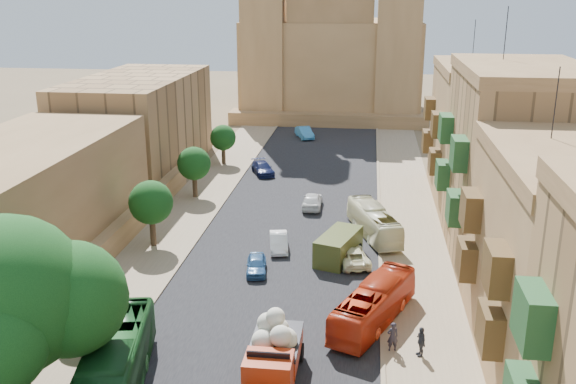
% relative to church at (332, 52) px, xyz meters
% --- Properties ---
extents(road_surface, '(14.00, 140.00, 0.01)m').
position_rel_church_xyz_m(road_surface, '(0.00, -48.61, -9.51)').
color(road_surface, black).
rests_on(road_surface, ground).
extents(sidewalk_east, '(5.00, 140.00, 0.01)m').
position_rel_church_xyz_m(sidewalk_east, '(9.50, -48.61, -9.51)').
color(sidewalk_east, '#8B775B').
rests_on(sidewalk_east, ground).
extents(sidewalk_west, '(5.00, 140.00, 0.01)m').
position_rel_church_xyz_m(sidewalk_west, '(-9.50, -48.61, -9.51)').
color(sidewalk_west, '#8B775B').
rests_on(sidewalk_west, ground).
extents(kerb_east, '(0.25, 140.00, 0.12)m').
position_rel_church_xyz_m(kerb_east, '(7.00, -48.61, -9.46)').
color(kerb_east, '#8B775B').
rests_on(kerb_east, ground).
extents(kerb_west, '(0.25, 140.00, 0.12)m').
position_rel_church_xyz_m(kerb_west, '(-7.00, -48.61, -9.46)').
color(kerb_west, '#8B775B').
rests_on(kerb_west, ground).
extents(townhouse_b, '(9.00, 14.00, 14.90)m').
position_rel_church_xyz_m(townhouse_b, '(15.95, -67.61, -3.86)').
color(townhouse_b, olive).
rests_on(townhouse_b, ground).
extents(townhouse_c, '(9.00, 14.00, 17.40)m').
position_rel_church_xyz_m(townhouse_c, '(15.95, -53.61, -2.61)').
color(townhouse_c, '#9F7548').
rests_on(townhouse_c, ground).
extents(townhouse_d, '(9.00, 14.00, 15.90)m').
position_rel_church_xyz_m(townhouse_d, '(15.95, -39.61, -3.36)').
color(townhouse_d, olive).
rests_on(townhouse_d, ground).
extents(west_wall, '(1.00, 40.00, 1.80)m').
position_rel_church_xyz_m(west_wall, '(-12.50, -58.61, -8.62)').
color(west_wall, olive).
rests_on(west_wall, ground).
extents(west_building_low, '(10.00, 28.00, 8.40)m').
position_rel_church_xyz_m(west_building_low, '(-18.00, -60.61, -5.32)').
color(west_building_low, brown).
rests_on(west_building_low, ground).
extents(west_building_mid, '(10.00, 22.00, 10.00)m').
position_rel_church_xyz_m(west_building_mid, '(-18.00, -34.61, -4.52)').
color(west_building_mid, '#9F7548').
rests_on(west_building_mid, ground).
extents(church, '(28.00, 22.50, 36.30)m').
position_rel_church_xyz_m(church, '(0.00, 0.00, 0.00)').
color(church, olive).
rests_on(church, ground).
extents(ficus_tree, '(9.41, 8.66, 9.41)m').
position_rel_church_xyz_m(ficus_tree, '(-9.42, -74.61, -3.95)').
color(ficus_tree, '#37291B').
rests_on(ficus_tree, ground).
extents(street_tree_a, '(2.79, 2.79, 4.29)m').
position_rel_church_xyz_m(street_tree_a, '(-10.00, -66.61, -6.66)').
color(street_tree_a, '#37291B').
rests_on(street_tree_a, ground).
extents(street_tree_b, '(3.30, 3.30, 5.07)m').
position_rel_church_xyz_m(street_tree_b, '(-10.00, -54.61, -6.12)').
color(street_tree_b, '#37291B').
rests_on(street_tree_b, ground).
extents(street_tree_c, '(3.09, 3.09, 4.75)m').
position_rel_church_xyz_m(street_tree_c, '(-10.00, -42.61, -6.34)').
color(street_tree_c, '#37291B').
rests_on(street_tree_c, ground).
extents(street_tree_d, '(2.83, 2.83, 4.35)m').
position_rel_church_xyz_m(street_tree_d, '(-10.00, -30.61, -6.61)').
color(street_tree_d, '#37291B').
rests_on(street_tree_d, ground).
extents(red_truck, '(2.52, 6.32, 3.68)m').
position_rel_church_xyz_m(red_truck, '(1.63, -71.24, -7.90)').
color(red_truck, '#AC2A0D').
rests_on(red_truck, ground).
extents(olive_pickup, '(3.42, 5.11, 1.94)m').
position_rel_church_xyz_m(olive_pickup, '(4.00, -55.49, -8.57)').
color(olive_pickup, '#3E471A').
rests_on(olive_pickup, ground).
extents(bus_green_north, '(4.40, 10.84, 2.94)m').
position_rel_church_xyz_m(bus_green_north, '(-5.67, -73.11, -8.04)').
color(bus_green_north, '#194E20').
rests_on(bus_green_north, ground).
extents(bus_red_east, '(5.17, 8.67, 2.38)m').
position_rel_church_xyz_m(bus_red_east, '(6.50, -64.45, -8.32)').
color(bus_red_east, red).
rests_on(bus_red_east, ground).
extents(bus_cream_east, '(4.47, 8.48, 2.31)m').
position_rel_church_xyz_m(bus_cream_east, '(6.50, -50.54, -8.36)').
color(bus_cream_east, beige).
rests_on(bus_cream_east, ground).
extents(car_blue_a, '(1.83, 3.51, 1.14)m').
position_rel_church_xyz_m(car_blue_a, '(-1.43, -58.44, -8.94)').
color(car_blue_a, '#306096').
rests_on(car_blue_a, ground).
extents(car_white_a, '(1.89, 3.83, 1.21)m').
position_rel_church_xyz_m(car_white_a, '(-0.50, -54.20, -8.91)').
color(car_white_a, white).
rests_on(car_white_a, ground).
extents(car_cream, '(2.98, 4.63, 1.19)m').
position_rel_church_xyz_m(car_cream, '(5.00, -56.08, -8.92)').
color(car_cream, '#FFFBC7').
rests_on(car_cream, ground).
extents(car_dkblue, '(3.33, 4.68, 1.26)m').
position_rel_church_xyz_m(car_dkblue, '(-5.00, -34.28, -8.89)').
color(car_dkblue, '#101842').
rests_on(car_dkblue, ground).
extents(car_white_b, '(1.68, 4.11, 1.40)m').
position_rel_church_xyz_m(car_white_b, '(1.13, -44.45, -8.82)').
color(car_white_b, silver).
rests_on(car_white_b, ground).
extents(car_blue_b, '(3.02, 4.64, 1.44)m').
position_rel_church_xyz_m(car_blue_b, '(-2.41, -16.80, -8.79)').
color(car_blue_b, '#3990C9').
rests_on(car_blue_b, ground).
extents(pedestrian_a, '(0.70, 0.56, 1.69)m').
position_rel_church_xyz_m(pedestrian_a, '(7.50, -67.33, -8.67)').
color(pedestrian_a, '#2A252D').
rests_on(pedestrian_a, ground).
extents(pedestrian_c, '(0.67, 1.06, 1.68)m').
position_rel_church_xyz_m(pedestrian_c, '(8.96, -67.62, -8.68)').
color(pedestrian_c, '#36383E').
rests_on(pedestrian_c, ground).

